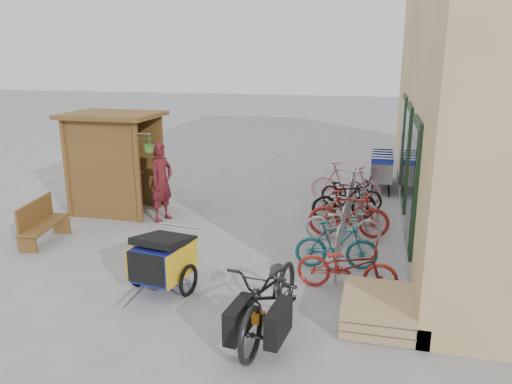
% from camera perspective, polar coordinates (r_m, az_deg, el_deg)
% --- Properties ---
extents(ground, '(80.00, 80.00, 0.00)m').
position_cam_1_polar(ground, '(9.27, -5.28, -8.18)').
color(ground, '#9A9A9D').
extents(kiosk, '(2.49, 1.65, 2.40)m').
position_cam_1_polar(kiosk, '(12.33, -16.23, 4.76)').
color(kiosk, brown).
rests_on(kiosk, ground).
extents(bike_rack, '(0.05, 5.35, 0.86)m').
position_cam_1_polar(bike_rack, '(10.90, 10.38, -1.83)').
color(bike_rack, '#A5A8AD').
rests_on(bike_rack, ground).
extents(pallet_stack, '(1.00, 1.20, 0.40)m').
position_cam_1_polar(pallet_stack, '(7.48, 13.75, -12.88)').
color(pallet_stack, tan).
rests_on(pallet_stack, ground).
extents(bench, '(0.64, 1.43, 0.87)m').
position_cam_1_polar(bench, '(10.99, -23.37, -3.12)').
color(bench, brown).
rests_on(bench, ground).
extents(shopping_carts, '(0.61, 2.40, 1.09)m').
position_cam_1_polar(shopping_carts, '(14.83, 14.16, 2.99)').
color(shopping_carts, silver).
rests_on(shopping_carts, ground).
extents(child_trailer, '(1.06, 1.71, 0.99)m').
position_cam_1_polar(child_trailer, '(8.21, -10.62, -7.44)').
color(child_trailer, navy).
rests_on(child_trailer, ground).
extents(cargo_bike, '(1.01, 2.26, 1.15)m').
position_cam_1_polar(cargo_bike, '(6.84, 1.68, -11.81)').
color(cargo_bike, black).
rests_on(cargo_bike, ground).
extents(person_kiosk, '(0.59, 0.75, 1.83)m').
position_cam_1_polar(person_kiosk, '(11.54, -10.74, 1.15)').
color(person_kiosk, maroon).
rests_on(person_kiosk, ground).
extents(bike_0, '(1.66, 0.69, 0.85)m').
position_cam_1_polar(bike_0, '(8.22, 10.36, -8.33)').
color(bike_0, maroon).
rests_on(bike_0, ground).
extents(bike_1, '(1.50, 0.56, 0.88)m').
position_cam_1_polar(bike_1, '(9.01, 9.19, -6.01)').
color(bike_1, '#1A5B69').
rests_on(bike_1, ground).
extents(bike_2, '(1.54, 0.55, 0.81)m').
position_cam_1_polar(bike_2, '(10.30, 9.93, -3.50)').
color(bike_2, '#9A9A9F').
rests_on(bike_2, ground).
extents(bike_3, '(1.70, 0.57, 1.01)m').
position_cam_1_polar(bike_3, '(10.56, 10.57, -2.49)').
color(bike_3, maroon).
rests_on(bike_3, ground).
extents(bike_4, '(1.70, 0.92, 0.85)m').
position_cam_1_polar(bike_4, '(11.47, 10.07, -1.44)').
color(bike_4, '#9A9A9F').
rests_on(bike_4, ground).
extents(bike_5, '(1.57, 0.89, 0.91)m').
position_cam_1_polar(bike_5, '(11.67, 10.07, -0.98)').
color(bike_5, black).
rests_on(bike_5, ground).
extents(bike_6, '(1.65, 0.93, 0.82)m').
position_cam_1_polar(bike_6, '(12.58, 10.84, -0.03)').
color(bike_6, black).
rests_on(bike_6, ground).
extents(bike_7, '(1.90, 0.88, 1.10)m').
position_cam_1_polar(bike_7, '(12.83, 10.18, 0.94)').
color(bike_7, pink).
rests_on(bike_7, ground).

